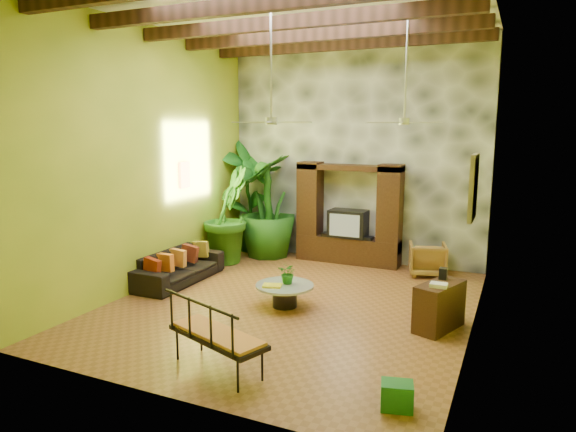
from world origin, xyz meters
The scene contains 23 objects.
ground centered at (0.00, 0.00, 0.00)m, with size 7.00×7.00×0.00m, color brown.
ceiling centered at (0.00, 0.00, 5.00)m, with size 6.00×7.00×0.02m, color silver.
back_wall centered at (0.00, 3.50, 2.50)m, with size 6.00×0.02×5.00m, color olive.
left_wall centered at (-3.00, 0.00, 2.50)m, with size 0.02×7.00×5.00m, color olive.
right_wall centered at (3.00, 0.00, 2.50)m, with size 0.02×7.00×5.00m, color olive.
stone_accent_wall centered at (0.00, 3.44, 2.50)m, with size 5.98×0.10×4.98m, color #3E4247.
ceiling_beams centered at (0.00, 0.00, 4.78)m, with size 5.95×5.36×0.22m.
entertainment_center centered at (0.00, 3.14, 0.97)m, with size 2.40×0.55×2.30m.
ceiling_fan_front centered at (-0.20, -0.40, 3.40)m, with size 1.28×1.28×1.86m.
ceiling_fan_back centered at (1.60, 1.20, 3.40)m, with size 1.28×1.28×1.86m.
wall_art_mask centered at (-2.96, 1.00, 2.10)m, with size 0.06×0.32×0.55m, color orange.
wall_art_painting centered at (2.96, -0.60, 2.30)m, with size 0.06×0.70×0.90m, color #21557B.
sofa centered at (-2.65, 0.27, 0.32)m, with size 2.17×0.85×0.63m, color black.
wicker_armchair centered at (1.85, 2.85, 0.35)m, with size 0.74×0.76×0.69m, color olive.
tall_plant_a centered at (-2.61, 3.14, 1.40)m, with size 1.47×1.00×2.79m, color #1B671E.
tall_plant_b centered at (-2.57, 2.03, 1.11)m, with size 1.22×0.98×2.21m, color #29681B.
tall_plant_c centered at (-1.95, 2.90, 1.23)m, with size 1.38×1.38×2.47m, color #215E18.
coffee_table centered at (-0.07, -0.16, 0.26)m, with size 1.02×1.02×0.40m.
centerpiece_plant centered at (-0.04, -0.09, 0.59)m, with size 0.34×0.29×0.38m, color #1E641A.
yellow_tray centered at (-0.22, -0.36, 0.42)m, with size 0.32×0.23×0.03m, color gold.
iron_bench centered at (0.14, -2.74, 0.54)m, with size 1.56×1.01×0.57m.
side_console centered at (2.53, -0.08, 0.37)m, with size 0.41×0.92×0.74m, color #381D11.
green_bin centered at (2.46, -2.63, 0.15)m, with size 0.35×0.26×0.31m, color #217F33.
Camera 1 is at (3.55, -7.94, 3.12)m, focal length 32.00 mm.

